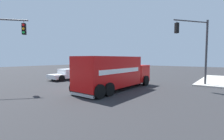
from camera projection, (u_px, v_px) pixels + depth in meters
name	position (u px, v px, depth m)	size (l,w,h in m)	color
ground_plane	(100.00, 88.00, 15.07)	(100.00, 100.00, 0.00)	#2B2B2D
delivery_truck	(115.00, 72.00, 14.50)	(2.97, 8.60, 2.90)	red
traffic_light_primary	(197.00, 42.00, 16.10)	(2.50, 3.33, 6.39)	#38383D
pickup_white	(69.00, 74.00, 21.52)	(2.59, 5.34, 1.38)	white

